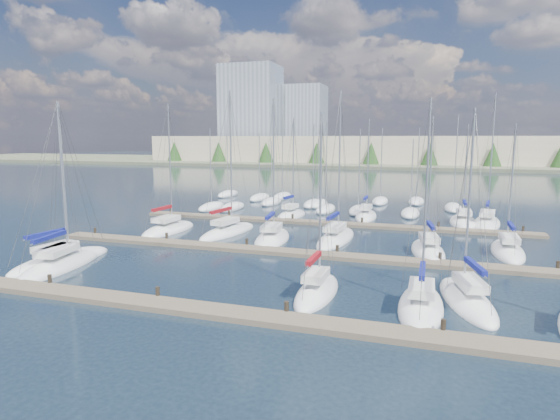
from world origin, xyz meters
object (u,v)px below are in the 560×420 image
(sailboat_j, at_px, (272,238))
(sailboat_d, at_px, (317,292))
(sailboat_r, at_px, (487,223))
(sailboat_o, at_px, (291,215))
(sailboat_p, at_px, (366,216))
(sailboat_f, at_px, (467,300))
(sailboat_e, at_px, (421,306))
(sailboat_h, at_px, (169,229))
(sailboat_m, at_px, (508,251))
(sailboat_k, at_px, (336,238))
(sailboat_l, at_px, (428,251))
(sailboat_i, at_px, (228,232))
(sailboat_b, at_px, (62,264))
(sailboat_q, at_px, (463,222))
(sailboat_a, at_px, (61,261))

(sailboat_j, distance_m, sailboat_d, 15.69)
(sailboat_j, bearing_deg, sailboat_r, 28.97)
(sailboat_o, relative_size, sailboat_p, 1.01)
(sailboat_f, bearing_deg, sailboat_e, -156.24)
(sailboat_h, bearing_deg, sailboat_m, 3.56)
(sailboat_o, xyz_separation_m, sailboat_e, (15.86, -27.38, -0.01))
(sailboat_p, bearing_deg, sailboat_h, -143.24)
(sailboat_m, height_order, sailboat_o, sailboat_o)
(sailboat_k, height_order, sailboat_l, sailboat_k)
(sailboat_m, distance_m, sailboat_o, 25.28)
(sailboat_i, xyz_separation_m, sailboat_b, (-6.80, -14.99, -0.02))
(sailboat_h, bearing_deg, sailboat_q, 28.24)
(sailboat_f, xyz_separation_m, sailboat_e, (-2.53, -1.90, 0.00))
(sailboat_o, bearing_deg, sailboat_j, -73.93)
(sailboat_f, height_order, sailboat_e, sailboat_e)
(sailboat_m, relative_size, sailboat_a, 0.88)
(sailboat_q, bearing_deg, sailboat_f, -92.84)
(sailboat_l, xyz_separation_m, sailboat_e, (-0.20, -13.77, 0.01))
(sailboat_d, bearing_deg, sailboat_m, 50.36)
(sailboat_f, bearing_deg, sailboat_i, 134.00)
(sailboat_j, distance_m, sailboat_o, 13.26)
(sailboat_l, xyz_separation_m, sailboat_f, (2.33, -11.86, 0.00))
(sailboat_p, xyz_separation_m, sailboat_h, (-18.29, -14.47, -0.01))
(sailboat_k, height_order, sailboat_j, sailboat_k)
(sailboat_m, relative_size, sailboat_q, 0.98)
(sailboat_j, bearing_deg, sailboat_h, 168.54)
(sailboat_f, distance_m, sailboat_e, 3.17)
(sailboat_b, relative_size, sailboat_h, 0.95)
(sailboat_j, xyz_separation_m, sailboat_b, (-12.07, -13.45, -0.01))
(sailboat_j, distance_m, sailboat_a, 18.06)
(sailboat_q, height_order, sailboat_a, sailboat_a)
(sailboat_f, distance_m, sailboat_h, 30.88)
(sailboat_l, distance_m, sailboat_q, 15.83)
(sailboat_d, relative_size, sailboat_e, 0.95)
(sailboat_f, xyz_separation_m, sailboat_b, (-28.40, -1.07, -0.01))
(sailboat_j, bearing_deg, sailboat_p, 58.69)
(sailboat_b, bearing_deg, sailboat_h, 78.87)
(sailboat_k, xyz_separation_m, sailboat_i, (-10.97, -0.33, 0.01))
(sailboat_e, bearing_deg, sailboat_p, 103.43)
(sailboat_i, bearing_deg, sailboat_k, 10.15)
(sailboat_j, distance_m, sailboat_b, 18.07)
(sailboat_p, bearing_deg, sailboat_j, -115.24)
(sailboat_k, bearing_deg, sailboat_a, -138.99)
(sailboat_d, height_order, sailboat_b, sailboat_b)
(sailboat_h, bearing_deg, sailboat_d, -34.53)
(sailboat_o, bearing_deg, sailboat_f, -47.08)
(sailboat_r, height_order, sailboat_p, sailboat_r)
(sailboat_i, bearing_deg, sailboat_o, 82.94)
(sailboat_k, distance_m, sailboat_b, 23.46)
(sailboat_m, relative_size, sailboat_e, 0.92)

